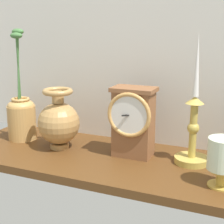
{
  "coord_description": "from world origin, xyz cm",
  "views": [
    {
      "loc": [
        39.78,
        -90.86,
        39.02
      ],
      "look_at": [
        0.07,
        0.0,
        14.0
      ],
      "focal_mm": 56.55,
      "sensor_mm": 36.0,
      "label": 1
    }
  ],
  "objects_px": {
    "mantel_clock": "(133,121)",
    "brass_vase_jar": "(21,115)",
    "candlestick_tall_left": "(193,130)",
    "pillar_candle_front": "(223,158)",
    "brass_vase_bulbous": "(59,121)"
  },
  "relations": [
    {
      "from": "mantel_clock",
      "to": "brass_vase_jar",
      "type": "bearing_deg",
      "value": 179.7
    },
    {
      "from": "candlestick_tall_left",
      "to": "mantel_clock",
      "type": "bearing_deg",
      "value": -174.52
    },
    {
      "from": "mantel_clock",
      "to": "pillar_candle_front",
      "type": "xyz_separation_m",
      "value": [
        0.27,
        -0.1,
        -0.04
      ]
    },
    {
      "from": "mantel_clock",
      "to": "candlestick_tall_left",
      "type": "relative_size",
      "value": 0.56
    },
    {
      "from": "mantel_clock",
      "to": "pillar_candle_front",
      "type": "distance_m",
      "value": 0.29
    },
    {
      "from": "candlestick_tall_left",
      "to": "brass_vase_bulbous",
      "type": "bearing_deg",
      "value": -174.01
    },
    {
      "from": "pillar_candle_front",
      "to": "brass_vase_bulbous",
      "type": "bearing_deg",
      "value": 171.52
    },
    {
      "from": "brass_vase_bulbous",
      "to": "candlestick_tall_left",
      "type": "bearing_deg",
      "value": 5.99
    },
    {
      "from": "mantel_clock",
      "to": "pillar_candle_front",
      "type": "bearing_deg",
      "value": -20.77
    },
    {
      "from": "pillar_candle_front",
      "to": "candlestick_tall_left",
      "type": "bearing_deg",
      "value": 129.1
    },
    {
      "from": "candlestick_tall_left",
      "to": "brass_vase_bulbous",
      "type": "height_order",
      "value": "candlestick_tall_left"
    },
    {
      "from": "candlestick_tall_left",
      "to": "pillar_candle_front",
      "type": "height_order",
      "value": "candlestick_tall_left"
    },
    {
      "from": "candlestick_tall_left",
      "to": "brass_vase_bulbous",
      "type": "xyz_separation_m",
      "value": [
        -0.41,
        -0.04,
        -0.01
      ]
    },
    {
      "from": "mantel_clock",
      "to": "brass_vase_bulbous",
      "type": "relative_size",
      "value": 1.08
    },
    {
      "from": "mantel_clock",
      "to": "brass_vase_jar",
      "type": "relative_size",
      "value": 0.56
    }
  ]
}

